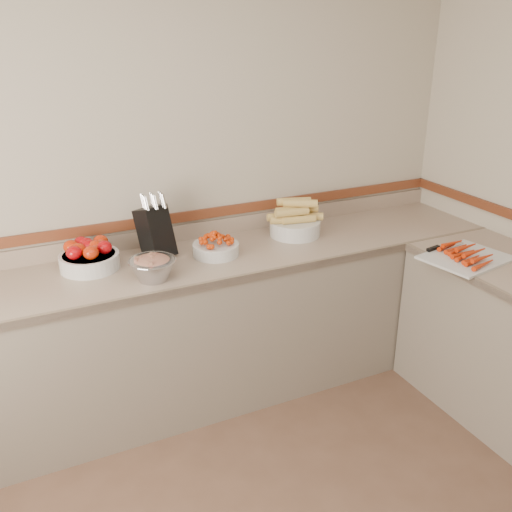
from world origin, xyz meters
name	(u,v)px	position (x,y,z in m)	size (l,w,h in m)	color
back_wall	(152,179)	(0.00, 2.00, 1.30)	(4.00, 4.00, 0.00)	#B6AA96
counter_back	(178,333)	(0.00, 1.68, 0.45)	(4.00, 0.65, 1.08)	gray
knife_block	(155,231)	(-0.06, 1.80, 1.06)	(0.22, 0.24, 0.38)	black
tomato_bowl	(89,256)	(-0.43, 1.80, 0.97)	(0.32, 0.32, 0.16)	silver
cherry_tomato_bowl	(216,247)	(0.26, 1.68, 0.95)	(0.27, 0.27, 0.15)	silver
corn_bowl	(295,222)	(0.82, 1.78, 0.98)	(0.35, 0.32, 0.23)	silver
rhubarb_bowl	(153,267)	(-0.16, 1.51, 0.97)	(0.25, 0.25, 0.14)	#B2B2BA
cutting_board	(466,256)	(1.50, 1.02, 0.92)	(0.51, 0.44, 0.07)	silver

